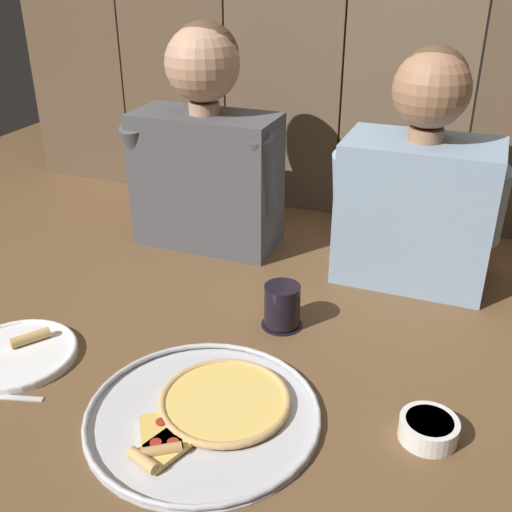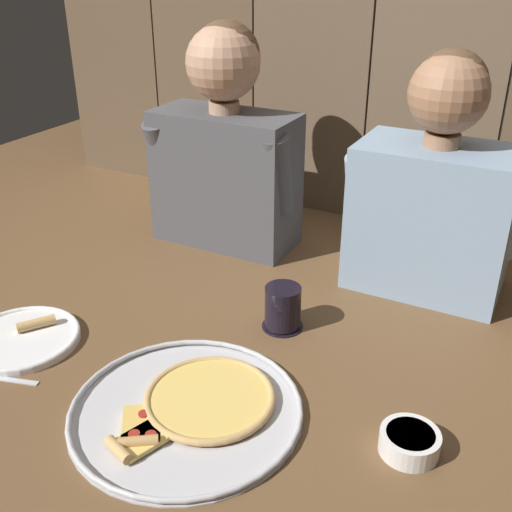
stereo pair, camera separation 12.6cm
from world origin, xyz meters
name	(u,v)px [view 2 (the right image)]	position (x,y,z in m)	size (l,w,h in m)	color
ground_plane	(231,352)	(0.00, 0.00, 0.00)	(3.20, 3.20, 0.00)	brown
pizza_tray	(192,407)	(0.03, -0.19, 0.01)	(0.42, 0.42, 0.03)	silver
dinner_plate	(22,338)	(-0.41, -0.18, 0.01)	(0.24, 0.24, 0.03)	white
drinking_glass	(283,308)	(0.05, 0.13, 0.05)	(0.09, 0.09, 0.10)	black
dipping_bowl	(410,441)	(0.40, -0.11, 0.02)	(0.10, 0.10, 0.04)	white
diner_left	(225,144)	(-0.28, 0.47, 0.28)	(0.42, 0.21, 0.59)	#4C4C51
diner_right	(435,190)	(0.28, 0.47, 0.25)	(0.40, 0.22, 0.56)	#849EB7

